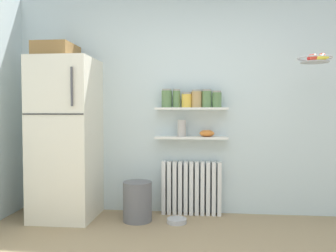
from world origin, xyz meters
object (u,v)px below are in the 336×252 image
object	(u,v)px
vase	(182,128)
storage_jar_3	(197,99)
radiator	(191,188)
storage_jar_0	(167,98)
refrigerator	(66,135)
storage_jar_2	(187,100)
shelf_bowl	(207,133)
hanging_fruit_basket	(316,59)
storage_jar_5	(217,99)
pet_food_bowl	(177,221)
storage_jar_4	(207,99)
storage_jar_1	(177,99)
trash_bin	(137,201)

from	to	relation	value
vase	storage_jar_3	bearing A→B (deg)	0.00
radiator	vase	bearing A→B (deg)	-165.12
radiator	storage_jar_0	size ratio (longest dim) A/B	3.23
refrigerator	vase	world-z (taller)	refrigerator
storage_jar_0	storage_jar_2	distance (m)	0.23
shelf_bowl	hanging_fruit_basket	distance (m)	1.38
storage_jar_0	storage_jar_5	distance (m)	0.58
storage_jar_2	hanging_fruit_basket	world-z (taller)	hanging_fruit_basket
radiator	vase	size ratio (longest dim) A/B	3.61
pet_food_bowl	storage_jar_4	bearing A→B (deg)	44.11
radiator	storage_jar_0	distance (m)	1.09
storage_jar_2	storage_jar_5	size ratio (longest dim) A/B	0.91
storage_jar_5	storage_jar_3	bearing A→B (deg)	180.00
storage_jar_3	shelf_bowl	bearing A→B (deg)	0.00
hanging_fruit_basket	storage_jar_4	bearing A→B (deg)	160.18
storage_jar_1	shelf_bowl	bearing A→B (deg)	0.00
storage_jar_3	storage_jar_5	bearing A→B (deg)	-0.00
refrigerator	storage_jar_2	bearing A→B (deg)	9.52
hanging_fruit_basket	refrigerator	bearing A→B (deg)	176.56
storage_jar_0	storage_jar_2	size ratio (longest dim) A/B	1.24
storage_jar_0	storage_jar_1	xyz separation A→B (m)	(0.12, -0.00, -0.00)
trash_bin	hanging_fruit_basket	distance (m)	2.38
storage_jar_5	hanging_fruit_basket	size ratio (longest dim) A/B	0.57
shelf_bowl	refrigerator	bearing A→B (deg)	-171.87
refrigerator	shelf_bowl	distance (m)	1.61
storage_jar_1	vase	world-z (taller)	storage_jar_1
storage_jar_0	trash_bin	xyz separation A→B (m)	(-0.29, -0.28, -1.14)
hanging_fruit_basket	vase	bearing A→B (deg)	164.11
refrigerator	pet_food_bowl	xyz separation A→B (m)	(1.27, -0.08, -0.91)
storage_jar_5	vase	world-z (taller)	storage_jar_5
storage_jar_3	pet_food_bowl	distance (m)	1.38
storage_jar_5	shelf_bowl	xyz separation A→B (m)	(-0.11, 0.00, -0.39)
radiator	storage_jar_3	size ratio (longest dim) A/B	3.41
storage_jar_4	vase	xyz separation A→B (m)	(-0.29, 0.00, -0.34)
vase	hanging_fruit_basket	world-z (taller)	hanging_fruit_basket
storage_jar_1	radiator	bearing A→B (deg)	9.84
storage_jar_1	storage_jar_2	world-z (taller)	storage_jar_1
storage_jar_3	trash_bin	distance (m)	1.33
shelf_bowl	pet_food_bowl	bearing A→B (deg)	-136.31
storage_jar_4	pet_food_bowl	distance (m)	1.40
storage_jar_0	vase	world-z (taller)	storage_jar_0
storage_jar_1	trash_bin	size ratio (longest dim) A/B	0.48
refrigerator	hanging_fruit_basket	bearing A→B (deg)	-3.44
storage_jar_1	vase	distance (m)	0.35
storage_jar_4	hanging_fruit_basket	distance (m)	1.20
refrigerator	storage_jar_4	world-z (taller)	refrigerator
storage_jar_4	storage_jar_5	world-z (taller)	storage_jar_4
refrigerator	storage_jar_5	world-z (taller)	refrigerator
storage_jar_4	storage_jar_5	size ratio (longest dim) A/B	1.09
radiator	shelf_bowl	size ratio (longest dim) A/B	4.05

